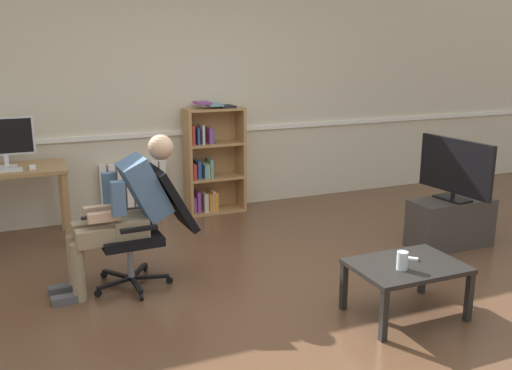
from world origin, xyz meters
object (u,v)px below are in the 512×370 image
at_px(tv_screen, 455,168).
at_px(radiator, 134,190).
at_px(person_seated, 125,209).
at_px(coffee_table, 406,270).
at_px(office_chair, 149,222).
at_px(drinking_glass, 402,261).
at_px(spare_remote, 407,258).
at_px(imac_monitor, 4,138).
at_px(computer_desk, 0,180).
at_px(computer_mouse, 32,167).
at_px(tv_stand, 450,223).
at_px(bookshelf, 211,163).
at_px(keyboard, 0,171).

bearing_deg(tv_screen, radiator, 45.97).
xyz_separation_m(person_seated, coffee_table, (1.73, -1.27, -0.31)).
bearing_deg(person_seated, office_chair, 90.00).
bearing_deg(drinking_glass, office_chair, 137.33).
height_order(drinking_glass, spare_remote, drinking_glass).
height_order(imac_monitor, office_chair, imac_monitor).
bearing_deg(computer_desk, radiator, 16.51).
relative_size(computer_desk, tv_screen, 1.42).
bearing_deg(drinking_glass, tv_screen, 37.62).
relative_size(person_seated, drinking_glass, 9.51).
xyz_separation_m(computer_mouse, office_chair, (0.81, -1.28, -0.25)).
height_order(radiator, tv_screen, tv_screen).
height_order(computer_desk, person_seated, person_seated).
bearing_deg(drinking_glass, tv_stand, 37.65).
height_order(bookshelf, coffee_table, bookshelf).
bearing_deg(radiator, bookshelf, -6.41).
distance_m(computer_desk, tv_screen, 4.28).
xyz_separation_m(keyboard, drinking_glass, (2.53, -2.60, -0.31)).
height_order(computer_mouse, office_chair, office_chair).
xyz_separation_m(computer_desk, bookshelf, (2.19, 0.29, -0.07)).
relative_size(imac_monitor, tv_stand, 0.68).
height_order(keyboard, computer_mouse, computer_mouse).
bearing_deg(tv_stand, office_chair, 174.48).
xyz_separation_m(keyboard, bookshelf, (2.17, 0.43, -0.19)).
distance_m(radiator, spare_remote, 3.31).
relative_size(radiator, coffee_table, 0.93).
relative_size(radiator, tv_screen, 0.86).
bearing_deg(coffee_table, tv_screen, 37.84).
xyz_separation_m(office_chair, person_seated, (-0.19, -0.01, 0.13)).
height_order(computer_mouse, coffee_table, computer_mouse).
relative_size(imac_monitor, drinking_glass, 4.27).
bearing_deg(drinking_glass, computer_desk, 132.90).
bearing_deg(office_chair, bookshelf, 144.53).
height_order(computer_desk, office_chair, office_chair).
distance_m(computer_mouse, tv_stand, 4.00).
xyz_separation_m(imac_monitor, person_seated, (0.84, -1.49, -0.38)).
bearing_deg(coffee_table, imac_monitor, 133.04).
bearing_deg(computer_mouse, radiator, 26.45).
xyz_separation_m(imac_monitor, computer_mouse, (0.22, -0.20, -0.26)).
relative_size(computer_mouse, tv_stand, 0.12).
xyz_separation_m(computer_desk, radiator, (1.32, 0.39, -0.33)).
relative_size(computer_desk, tv_stand, 1.48).
bearing_deg(tv_screen, bookshelf, 35.84).
height_order(radiator, drinking_glass, radiator).
distance_m(tv_stand, drinking_glass, 1.76).
relative_size(computer_desk, radiator, 1.65).
distance_m(computer_desk, radiator, 1.41).
bearing_deg(tv_stand, imac_monitor, 155.55).
distance_m(tv_screen, coffee_table, 1.68).
relative_size(coffee_table, spare_remote, 5.15).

